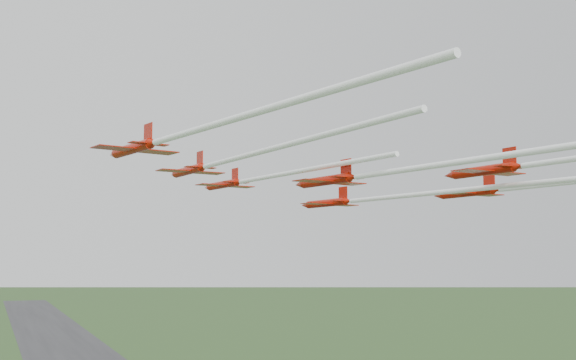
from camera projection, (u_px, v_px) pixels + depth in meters
name	position (u px, v px, depth m)	size (l,w,h in m)	color
jet_lead	(254.00, 179.00, 104.69)	(12.47, 46.10, 2.76)	#A61304
jet_row2_left	(228.00, 160.00, 87.14)	(11.71, 53.45, 2.73)	#A61304
jet_row2_right	(372.00, 199.00, 99.89)	(14.49, 46.78, 2.74)	#A61304
jet_row3_left	(182.00, 134.00, 68.76)	(15.39, 50.48, 2.76)	#A61304
jet_row3_mid	(411.00, 169.00, 78.11)	(16.90, 60.84, 2.89)	#A61304
jet_row3_right	(530.00, 186.00, 89.31)	(12.01, 50.03, 2.88)	#A61304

